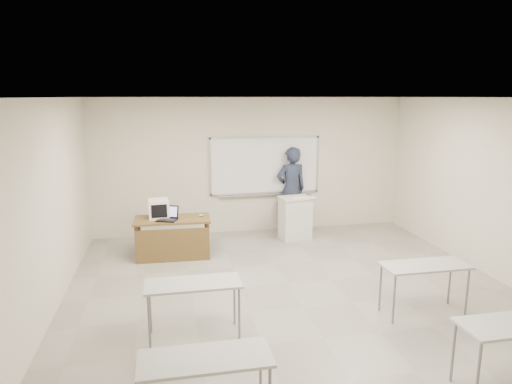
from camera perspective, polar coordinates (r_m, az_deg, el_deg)
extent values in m
cube|color=gray|center=(6.89, 5.87, -14.20)|extent=(7.00, 8.00, 0.01)
cube|color=white|center=(10.22, 1.12, 3.34)|extent=(2.40, 0.03, 1.20)
cube|color=#B7BABC|center=(10.14, 1.14, 6.80)|extent=(2.48, 0.04, 0.04)
cube|color=#B7BABC|center=(10.33, 1.11, -0.07)|extent=(2.48, 0.04, 0.04)
cube|color=#B7BABC|center=(10.03, -5.71, 3.12)|extent=(0.04, 0.04, 1.28)
cube|color=#B7BABC|center=(10.55, 7.63, 3.50)|extent=(0.04, 0.04, 1.28)
cube|color=#B7BABC|center=(10.29, 1.17, -0.34)|extent=(2.16, 0.07, 0.02)
cube|color=#ABAAA5|center=(5.88, -7.86, -11.28)|extent=(1.20, 0.50, 0.03)
cylinder|color=slate|center=(5.85, -13.21, -15.56)|extent=(0.03, 0.03, 0.70)
cylinder|color=slate|center=(5.90, -2.11, -14.98)|extent=(0.03, 0.03, 0.70)
cylinder|color=slate|center=(6.21, -13.10, -13.88)|extent=(0.03, 0.03, 0.70)
cylinder|color=slate|center=(6.26, -2.71, -13.35)|extent=(0.03, 0.03, 0.70)
cube|color=#ABAAA5|center=(6.82, 20.38, -8.61)|extent=(1.20, 0.50, 0.03)
cylinder|color=slate|center=(6.54, 16.86, -12.74)|extent=(0.03, 0.03, 0.70)
cylinder|color=slate|center=(7.10, 24.89, -11.35)|extent=(0.03, 0.03, 0.70)
cylinder|color=slate|center=(6.86, 15.28, -11.44)|extent=(0.03, 0.03, 0.70)
cylinder|color=slate|center=(7.40, 23.05, -10.25)|extent=(0.03, 0.03, 0.70)
cube|color=#ABAAA5|center=(4.37, -6.37, -19.99)|extent=(1.20, 0.50, 0.03)
cylinder|color=slate|center=(4.80, 0.58, -21.88)|extent=(0.03, 0.03, 0.70)
cylinder|color=slate|center=(5.28, 26.02, -19.73)|extent=(0.03, 0.03, 0.70)
cylinder|color=slate|center=(5.56, 23.44, -17.85)|extent=(0.03, 0.03, 0.70)
cube|color=brown|center=(8.81, -10.43, -3.38)|extent=(1.42, 0.71, 0.04)
cube|color=brown|center=(8.60, -10.29, -6.63)|extent=(1.35, 0.03, 0.63)
cylinder|color=#4A271E|center=(8.65, -14.64, -6.45)|extent=(0.06, 0.06, 0.71)
cylinder|color=#4A271E|center=(8.66, -5.97, -6.10)|extent=(0.06, 0.06, 0.71)
cylinder|color=#4A271E|center=(9.21, -14.45, -5.31)|extent=(0.06, 0.06, 0.71)
cylinder|color=#4A271E|center=(9.22, -6.32, -4.98)|extent=(0.06, 0.06, 0.71)
cube|color=beige|center=(9.83, 4.91, -3.35)|extent=(0.62, 0.44, 0.89)
cube|color=beige|center=(9.72, 4.96, -0.73)|extent=(0.66, 0.48, 0.04)
cube|color=beige|center=(8.90, -12.10, -2.00)|extent=(0.36, 0.38, 0.34)
cube|color=beige|center=(8.70, -12.12, -2.33)|extent=(0.38, 0.04, 0.36)
cube|color=black|center=(8.68, -12.12, -2.36)|extent=(0.29, 0.01, 0.25)
cube|color=black|center=(8.64, -11.08, -3.49)|extent=(0.35, 0.25, 0.02)
cube|color=black|center=(8.63, -11.09, -3.42)|extent=(0.29, 0.15, 0.01)
cube|color=black|center=(8.76, -11.12, -2.41)|extent=(0.35, 0.07, 0.24)
cube|color=#7989C4|center=(8.75, -11.12, -2.41)|extent=(0.30, 0.05, 0.18)
ellipsoid|color=#A9AAB1|center=(8.86, -6.89, -2.90)|extent=(0.12, 0.10, 0.04)
cube|color=beige|center=(9.64, 6.02, -0.66)|extent=(0.49, 0.26, 0.03)
imported|color=black|center=(10.32, 4.41, 0.34)|extent=(0.76, 0.55, 1.92)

